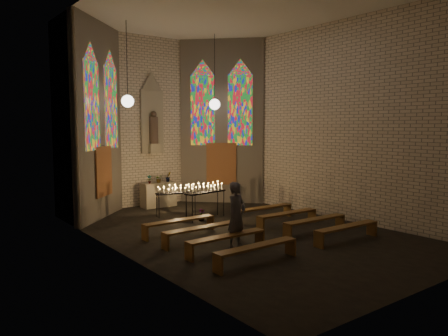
{
  "coord_description": "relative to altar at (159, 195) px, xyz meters",
  "views": [
    {
      "loc": [
        -8.54,
        -10.44,
        3.33
      ],
      "look_at": [
        -0.16,
        0.72,
        1.98
      ],
      "focal_mm": 35.0,
      "sensor_mm": 36.0,
      "label": 1
    }
  ],
  "objects": [
    {
      "name": "floor",
      "position": [
        0.0,
        -5.45,
        -0.5
      ],
      "size": [
        12.0,
        12.0,
        0.0
      ],
      "primitive_type": "plane",
      "color": "black",
      "rests_on": "ground"
    },
    {
      "name": "room",
      "position": [
        -0.0,
        -2.08,
        3.22
      ],
      "size": [
        8.22,
        12.43,
        7.0
      ],
      "color": "beige",
      "rests_on": "ground"
    },
    {
      "name": "altar",
      "position": [
        0.0,
        0.0,
        0.0
      ],
      "size": [
        1.4,
        0.6,
        1.0
      ],
      "primitive_type": "cube",
      "color": "#ABA28C",
      "rests_on": "ground"
    },
    {
      "name": "flower_vase_left",
      "position": [
        -0.44,
        -0.06,
        0.68
      ],
      "size": [
        0.22,
        0.18,
        0.35
      ],
      "primitive_type": "imported",
      "rotation": [
        0.0,
        0.0,
        -0.35
      ],
      "color": "#4C723F",
      "rests_on": "altar"
    },
    {
      "name": "flower_vase_center",
      "position": [
        -0.01,
        -0.06,
        0.67
      ],
      "size": [
        0.35,
        0.32,
        0.34
      ],
      "primitive_type": "imported",
      "rotation": [
        0.0,
        0.0,
        0.21
      ],
      "color": "#4C723F",
      "rests_on": "altar"
    },
    {
      "name": "flower_vase_right",
      "position": [
        0.45,
        -0.03,
        0.71
      ],
      "size": [
        0.24,
        0.2,
        0.42
      ],
      "primitive_type": "imported",
      "rotation": [
        0.0,
        0.0,
        0.07
      ],
      "color": "#4C723F",
      "rests_on": "altar"
    },
    {
      "name": "aisle_flower_pot",
      "position": [
        -0.12,
        -3.35,
        -0.29
      ],
      "size": [
        0.25,
        0.25,
        0.42
      ],
      "primitive_type": "imported",
      "rotation": [
        0.0,
        0.0,
        -0.06
      ],
      "color": "#4C723F",
      "rests_on": "ground"
    },
    {
      "name": "votive_stand_left",
      "position": [
        -0.38,
        -2.07,
        0.44
      ],
      "size": [
        1.53,
        0.65,
        1.09
      ],
      "rotation": [
        0.0,
        0.0,
        -0.21
      ],
      "color": "black",
      "rests_on": "ground"
    },
    {
      "name": "votive_stand_right",
      "position": [
        0.21,
        -3.13,
        0.56
      ],
      "size": [
        1.72,
        0.68,
        1.23
      ],
      "rotation": [
        0.0,
        0.0,
        0.17
      ],
      "color": "black",
      "rests_on": "ground"
    },
    {
      "name": "pew_left_0",
      "position": [
        -1.73,
        -4.53,
        -0.12
      ],
      "size": [
        2.43,
        0.39,
        0.47
      ],
      "rotation": [
        0.0,
        0.0,
        0.02
      ],
      "color": "brown",
      "rests_on": "ground"
    },
    {
      "name": "pew_right_0",
      "position": [
        1.73,
        -4.53,
        -0.12
      ],
      "size": [
        2.43,
        0.39,
        0.47
      ],
      "rotation": [
        0.0,
        0.0,
        -0.02
      ],
      "color": "brown",
      "rests_on": "ground"
    },
    {
      "name": "pew_left_1",
      "position": [
        -1.73,
        -5.73,
        -0.12
      ],
      "size": [
        2.43,
        0.39,
        0.47
      ],
      "rotation": [
        0.0,
        0.0,
        0.02
      ],
      "color": "brown",
      "rests_on": "ground"
    },
    {
      "name": "pew_right_1",
      "position": [
        1.73,
        -5.73,
        -0.12
      ],
      "size": [
        2.43,
        0.39,
        0.47
      ],
      "rotation": [
        0.0,
        0.0,
        -0.02
      ],
      "color": "brown",
      "rests_on": "ground"
    },
    {
      "name": "pew_left_2",
      "position": [
        -1.73,
        -6.93,
        -0.12
      ],
      "size": [
        2.43,
        0.39,
        0.47
      ],
      "rotation": [
        0.0,
        0.0,
        0.02
      ],
      "color": "brown",
      "rests_on": "ground"
    },
    {
      "name": "pew_right_2",
      "position": [
        1.73,
        -6.93,
        -0.12
      ],
      "size": [
        2.43,
        0.39,
        0.47
      ],
      "rotation": [
        0.0,
        0.0,
        -0.02
      ],
      "color": "brown",
      "rests_on": "ground"
    },
    {
      "name": "pew_left_3",
      "position": [
        -1.73,
        -8.13,
        -0.12
      ],
      "size": [
        2.43,
        0.39,
        0.47
      ],
      "rotation": [
        0.0,
        0.0,
        0.02
      ],
      "color": "brown",
      "rests_on": "ground"
    },
    {
      "name": "pew_right_3",
      "position": [
        1.73,
        -8.13,
        -0.12
      ],
      "size": [
        2.43,
        0.39,
        0.47
      ],
      "rotation": [
        0.0,
        0.0,
        -0.02
      ],
      "color": "brown",
      "rests_on": "ground"
    },
    {
      "name": "visitor",
      "position": [
        -1.26,
        -6.77,
        0.41
      ],
      "size": [
        0.75,
        0.59,
        1.82
      ],
      "primitive_type": "imported",
      "rotation": [
        0.0,
        0.0,
        0.25
      ],
      "color": "#4D4C56",
      "rests_on": "ground"
    }
  ]
}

